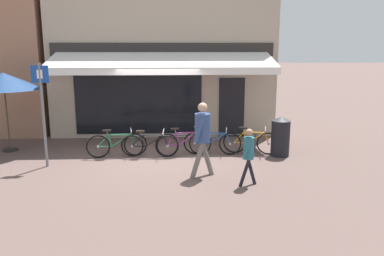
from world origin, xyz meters
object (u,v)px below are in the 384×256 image
object	(u,v)px
bicycle_black	(150,145)
litter_bin	(280,136)
bicycle_green	(117,145)
cafe_parasol	(3,81)
parking_sign	(42,105)
pedestrian_child	(249,151)
bicycle_blue	(212,142)
bicycle_orange	(251,142)
bicycle_purple	(184,143)
pedestrian_adult	(202,132)

from	to	relation	value
bicycle_black	litter_bin	distance (m)	3.82
bicycle_green	cafe_parasol	xyz separation A→B (m)	(-3.40, 0.87, 1.76)
parking_sign	pedestrian_child	bearing A→B (deg)	-18.57
bicycle_blue	bicycle_orange	world-z (taller)	bicycle_orange
bicycle_green	bicycle_orange	bearing A→B (deg)	-8.10
bicycle_black	pedestrian_child	xyz separation A→B (m)	(2.38, -2.46, 0.47)
bicycle_purple	cafe_parasol	distance (m)	5.67
bicycle_green	bicycle_purple	bearing A→B (deg)	-7.72
bicycle_green	litter_bin	xyz separation A→B (m)	(4.76, -0.10, 0.21)
bicycle_black	bicycle_blue	distance (m)	1.85
bicycle_green	bicycle_black	xyz separation A→B (m)	(0.95, -0.04, -0.01)
bicycle_black	pedestrian_child	world-z (taller)	pedestrian_child
bicycle_blue	pedestrian_adult	size ratio (longest dim) A/B	0.93
bicycle_orange	cafe_parasol	world-z (taller)	cafe_parasol
bicycle_orange	cafe_parasol	size ratio (longest dim) A/B	0.70
bicycle_blue	bicycle_orange	xyz separation A→B (m)	(1.16, -0.06, 0.01)
bicycle_black	bicycle_purple	size ratio (longest dim) A/B	1.00
bicycle_black	pedestrian_adult	xyz separation A→B (m)	(1.39, -1.77, 0.76)
bicycle_purple	litter_bin	xyz separation A→B (m)	(2.82, -0.16, 0.21)
bicycle_purple	pedestrian_child	xyz separation A→B (m)	(1.39, -2.56, 0.45)
cafe_parasol	bicycle_black	bearing A→B (deg)	-11.87
pedestrian_child	bicycle_purple	bearing A→B (deg)	117.59
bicycle_black	cafe_parasol	xyz separation A→B (m)	(-4.35, 0.91, 1.78)
bicycle_purple	cafe_parasol	xyz separation A→B (m)	(-5.33, 0.82, 1.76)
bicycle_purple	bicycle_blue	world-z (taller)	bicycle_purple
bicycle_purple	litter_bin	world-z (taller)	litter_bin
bicycle_orange	bicycle_blue	bearing A→B (deg)	-169.76
pedestrian_adult	bicycle_blue	bearing A→B (deg)	74.38
pedestrian_child	cafe_parasol	size ratio (longest dim) A/B	0.56
bicycle_orange	cafe_parasol	bearing A→B (deg)	-172.86
bicycle_black	litter_bin	world-z (taller)	litter_bin
pedestrian_child	bicycle_blue	bearing A→B (deg)	100.59
bicycle_green	litter_bin	world-z (taller)	litter_bin
bicycle_purple	pedestrian_adult	size ratio (longest dim) A/B	0.91
bicycle_orange	pedestrian_child	size ratio (longest dim) A/B	1.25
bicycle_green	bicycle_orange	distance (m)	3.95
bicycle_purple	bicycle_blue	distance (m)	0.86
bicycle_blue	pedestrian_child	world-z (taller)	pedestrian_child
pedestrian_adult	pedestrian_child	xyz separation A→B (m)	(0.99, -0.69, -0.30)
bicycle_black	bicycle_purple	distance (m)	0.99
bicycle_orange	pedestrian_adult	world-z (taller)	pedestrian_adult
pedestrian_adult	parking_sign	bearing A→B (deg)	163.39
bicycle_black	pedestrian_adult	size ratio (longest dim) A/B	0.91
bicycle_black	bicycle_orange	size ratio (longest dim) A/B	1.01
cafe_parasol	bicycle_orange	bearing A→B (deg)	-6.08
bicycle_orange	litter_bin	xyz separation A→B (m)	(0.81, -0.19, 0.20)
bicycle_purple	bicycle_blue	xyz separation A→B (m)	(0.85, 0.09, -0.01)
bicycle_green	bicycle_purple	distance (m)	1.94
pedestrian_child	pedestrian_adult	bearing A→B (deg)	144.14
bicycle_orange	bicycle_black	bearing A→B (deg)	-164.28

